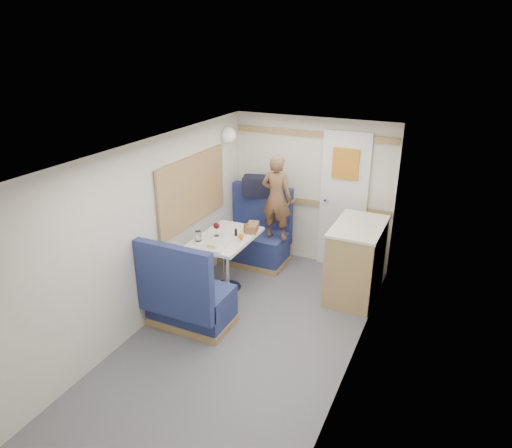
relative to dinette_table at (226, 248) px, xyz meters
The scene contains 26 objects.
floor 1.32m from the dinette_table, 56.98° to the right, with size 4.50×4.50×0.00m, color #515156.
ceiling 1.87m from the dinette_table, 56.98° to the right, with size 4.50×4.50×0.00m, color silver.
wall_back 1.47m from the dinette_table, 62.53° to the left, with size 2.20×0.02×2.00m, color silver.
wall_left 1.18m from the dinette_table, 114.23° to the right, with size 0.02×4.50×2.00m, color silver.
wall_right 2.06m from the dinette_table, 29.74° to the right, with size 0.02×4.50×2.00m, color silver.
oak_trim_low 1.42m from the dinette_table, 62.15° to the left, with size 2.15×0.02×0.08m, color olive.
oak_trim_high 1.85m from the dinette_table, 62.15° to the left, with size 2.15×0.02×0.08m, color olive.
side_window 0.81m from the dinette_table, behind, with size 0.04×1.30×0.72m, color #99A78E.
rear_door 1.69m from the dinette_table, 47.92° to the left, with size 0.62×0.12×1.86m.
dinette_table is the anchor object (origin of this frame).
bench_far 0.90m from the dinette_table, 90.00° to the left, with size 0.90×0.59×1.05m.
bench_near 0.90m from the dinette_table, 90.00° to the right, with size 0.90×0.59×1.05m.
ledge 1.16m from the dinette_table, 90.00° to the left, with size 0.90×0.14×0.04m, color olive.
dome_light 1.51m from the dinette_table, 114.65° to the left, with size 0.20×0.20×0.20m, color white.
galley_counter 1.57m from the dinette_table, 20.54° to the left, with size 0.57×0.92×0.92m.
person 0.96m from the dinette_table, 66.92° to the left, with size 0.41×0.27×1.13m, color brown.
duffel_bag 1.21m from the dinette_table, 90.73° to the left, with size 0.54×0.26×0.26m, color black.
tray 0.33m from the dinette_table, 83.39° to the right, with size 0.27×0.36×0.02m, color silver.
orange_fruit 0.31m from the dinette_table, ahead, with size 0.07×0.07×0.07m, color #DD5109.
cheese_block 0.41m from the dinette_table, 85.26° to the right, with size 0.11×0.07×0.04m, color #E2CC82.
wine_glass 0.30m from the dinette_table, 165.15° to the right, with size 0.08×0.08×0.17m.
tumbler_left 0.39m from the dinette_table, 132.70° to the right, with size 0.07×0.07×0.12m, color white.
beer_glass 0.35m from the dinette_table, 51.71° to the left, with size 0.07×0.07×0.11m, color brown.
pepper_grinder 0.24m from the dinette_table, 35.24° to the left, with size 0.03×0.03×0.09m, color black.
salt_grinder 0.21m from the dinette_table, 81.93° to the right, with size 0.03×0.03×0.08m, color silver.
bread_loaf 0.42m from the dinette_table, 51.72° to the left, with size 0.13×0.23×0.10m, color brown.
Camera 1 is at (1.79, -3.37, 2.94)m, focal length 32.00 mm.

